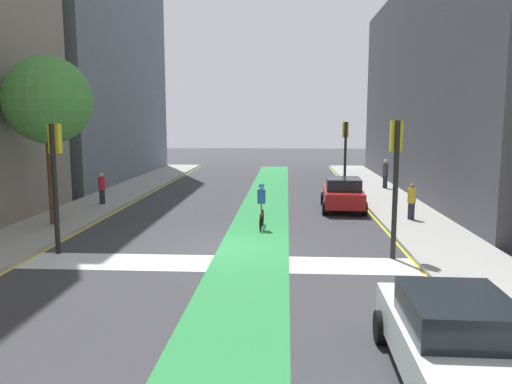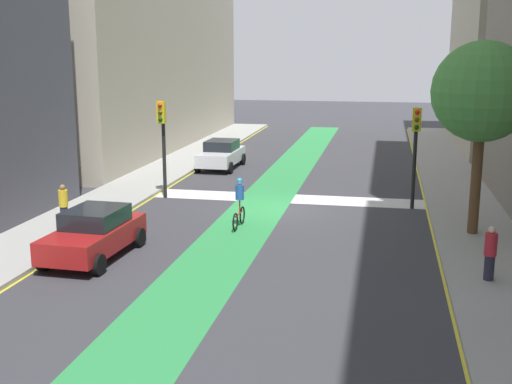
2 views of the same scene
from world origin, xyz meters
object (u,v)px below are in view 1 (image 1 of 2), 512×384
at_px(traffic_signal_near_right, 396,163).
at_px(car_white_right_near, 453,338).
at_px(traffic_signal_far_right, 345,142).
at_px(pedestrian_sidewalk_right_b, 385,173).
at_px(traffic_signal_near_left, 55,163).
at_px(cyclist_in_lane, 262,205).
at_px(car_red_right_far, 343,194).
at_px(pedestrian_sidewalk_left_a, 102,188).
at_px(street_tree_near, 48,101).
at_px(pedestrian_sidewalk_right_a, 412,201).

height_order(traffic_signal_near_right, car_white_right_near, traffic_signal_near_right).
relative_size(traffic_signal_far_right, pedestrian_sidewalk_right_b, 2.38).
xyz_separation_m(traffic_signal_near_left, cyclist_in_lane, (6.44, 4.12, -1.99)).
xyz_separation_m(traffic_signal_near_left, pedestrian_sidewalk_right_b, (13.48, 15.61, -1.90)).
bearing_deg(car_white_right_near, cyclist_in_lane, 107.37).
relative_size(traffic_signal_near_left, traffic_signal_far_right, 1.00).
xyz_separation_m(traffic_signal_near_right, traffic_signal_far_right, (0.22, 15.73, -0.08)).
xyz_separation_m(traffic_signal_near_right, car_white_right_near, (-0.62, -7.86, -2.22)).
distance_m(car_red_right_far, pedestrian_sidewalk_left_a, 11.92).
relative_size(car_white_right_near, pedestrian_sidewalk_right_b, 2.40).
height_order(traffic_signal_near_left, pedestrian_sidewalk_right_b, traffic_signal_near_left).
bearing_deg(traffic_signal_near_right, car_white_right_near, -94.53).
height_order(traffic_signal_near_left, street_tree_near, street_tree_near).
xyz_separation_m(cyclist_in_lane, pedestrian_sidewalk_right_a, (6.27, 1.55, -0.05)).
bearing_deg(pedestrian_sidewalk_right_b, car_red_right_far, -115.50).
bearing_deg(car_red_right_far, traffic_signal_far_right, 83.06).
relative_size(traffic_signal_far_right, car_red_right_far, 0.98).
bearing_deg(traffic_signal_far_right, cyclist_in_lane, -111.43).
distance_m(car_white_right_near, street_tree_near, 17.32).
height_order(traffic_signal_near_right, cyclist_in_lane, traffic_signal_near_right).
distance_m(car_red_right_far, cyclist_in_lane, 5.82).
bearing_deg(traffic_signal_near_left, car_white_right_near, -37.52).
relative_size(traffic_signal_near_right, traffic_signal_near_left, 1.02).
relative_size(traffic_signal_near_right, car_white_right_near, 1.02).
relative_size(traffic_signal_far_right, street_tree_near, 0.63).
distance_m(pedestrian_sidewalk_right_b, street_tree_near, 19.81).
distance_m(traffic_signal_near_right, pedestrian_sidewalk_right_b, 15.91).
height_order(cyclist_in_lane, pedestrian_sidewalk_left_a, cyclist_in_lane).
height_order(traffic_signal_near_left, car_red_right_far, traffic_signal_near_left).
bearing_deg(car_white_right_near, traffic_signal_far_right, 87.95).
bearing_deg(street_tree_near, traffic_signal_far_right, 42.70).
relative_size(traffic_signal_near_left, pedestrian_sidewalk_right_a, 2.76).
bearing_deg(pedestrian_sidewalk_right_a, traffic_signal_near_right, -108.82).
bearing_deg(car_white_right_near, car_red_right_far, 90.09).
relative_size(traffic_signal_far_right, car_white_right_near, 0.99).
distance_m(cyclist_in_lane, street_tree_near, 9.32).
xyz_separation_m(traffic_signal_far_right, car_red_right_far, (-0.87, -7.17, -2.14)).
distance_m(car_white_right_near, pedestrian_sidewalk_right_a, 13.71).
bearing_deg(street_tree_near, car_white_right_near, -43.86).
distance_m(traffic_signal_far_right, pedestrian_sidewalk_left_a, 14.72).
relative_size(pedestrian_sidewalk_left_a, street_tree_near, 0.23).
bearing_deg(pedestrian_sidewalk_left_a, cyclist_in_lane, -29.57).
bearing_deg(traffic_signal_near_left, pedestrian_sidewalk_left_a, 101.46).
height_order(traffic_signal_near_left, traffic_signal_far_right, traffic_signal_near_left).
height_order(traffic_signal_far_right, pedestrian_sidewalk_right_a, traffic_signal_far_right).
bearing_deg(traffic_signal_near_left, cyclist_in_lane, 32.60).
relative_size(car_red_right_far, car_white_right_near, 1.01).
bearing_deg(cyclist_in_lane, street_tree_near, -177.99).
bearing_deg(pedestrian_sidewalk_right_a, pedestrian_sidewalk_right_b, 85.54).
relative_size(car_red_right_far, cyclist_in_lane, 2.30).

